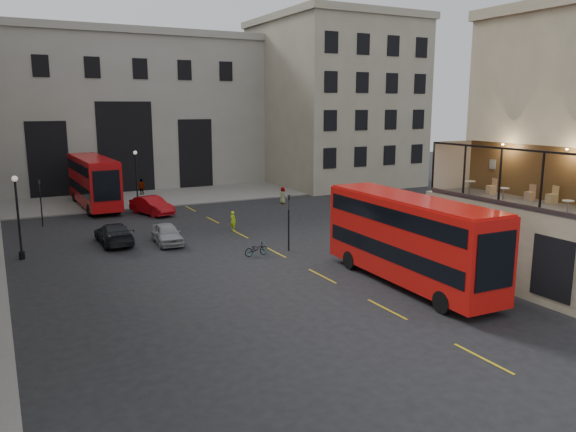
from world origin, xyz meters
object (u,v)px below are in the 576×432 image
traffic_light_near (289,215)px  street_lamp_b (137,181)px  bus_far (93,179)px  car_a (167,234)px  bicycle (256,249)px  cafe_chair_c (530,195)px  car_b (152,206)px  pedestrian_d (283,195)px  street_lamp_a (19,222)px  cyclist (233,221)px  pedestrian_b (92,202)px  pedestrian_c (142,187)px  cafe_chair_d (491,189)px  car_c (114,234)px  cafe_table_mid (503,192)px  cafe_table_near (568,205)px  bus_near (409,236)px  traffic_light_far (40,197)px  cafe_table_far (469,185)px  cafe_chair_b (552,198)px

traffic_light_near → street_lamp_b: bearing=102.8°
bus_far → car_a: bearing=-82.9°
bicycle → traffic_light_near: bearing=-90.0°
street_lamp_b → cafe_chair_c: (13.28, -34.07, 2.46)m
car_b → pedestrian_d: bearing=-19.9°
street_lamp_a → street_lamp_b: 19.42m
cyclist → pedestrian_b: 15.52m
pedestrian_c → cafe_chair_d: size_ratio=2.08×
pedestrian_c → car_a: bearing=62.2°
car_c → cafe_table_mid: bearing=130.9°
car_a → cafe_table_near: 25.44m
cyclist → pedestrian_b: (-8.49, 13.00, 0.19)m
cafe_table_near → bus_near: bearing=123.1°
traffic_light_near → car_c: (-10.02, 7.37, -1.69)m
cafe_table_mid → car_b: bearing=112.1°
traffic_light_far → bus_far: 8.65m
bus_far → pedestrian_d: bus_far is taller
car_a → pedestrian_c: 22.47m
street_lamp_a → pedestrian_d: 26.29m
traffic_light_far → street_lamp_a: size_ratio=0.71×
cafe_chair_d → car_a: bearing=134.4°
car_b → cafe_chair_c: (13.20, -28.94, 4.05)m
bus_far → bus_near: bearing=-70.9°
bus_near → car_a: bearing=120.9°
street_lamp_a → cafe_table_far: bearing=-33.5°
traffic_light_near → pedestrian_b: 22.60m
street_lamp_a → pedestrian_c: street_lamp_a is taller
street_lamp_a → cafe_chair_b: cafe_chair_b is taller
traffic_light_far → pedestrian_c: size_ratio=2.07×
pedestrian_b → pedestrian_c: pedestrian_b is taller
traffic_light_near → cyclist: traffic_light_near is taller
cafe_chair_b → street_lamp_b: bearing=110.8°
street_lamp_a → bus_near: size_ratio=0.44×
pedestrian_d → bus_far: bearing=59.9°
pedestrian_d → cafe_table_far: size_ratio=2.10×
bus_far → bicycle: bearing=-74.5°
cafe_table_near → cyclist: bearing=107.7°
cafe_chair_b → cafe_chair_c: 1.24m
street_lamp_b → car_b: size_ratio=1.08×
cyclist → cafe_table_far: bearing=-174.0°
cafe_table_mid → pedestrian_c: bearing=104.0°
cafe_chair_b → street_lamp_a: bearing=141.7°
cyclist → pedestrian_c: size_ratio=0.84×
car_c → pedestrian_b: (0.57, 13.11, 0.23)m
street_lamp_a → car_b: street_lamp_a is taller
bicycle → pedestrian_c: pedestrian_c is taller
cyclist → pedestrian_b: bearing=13.8°
bus_far → traffic_light_near: bearing=-68.9°
street_lamp_a → cafe_table_near: bearing=-44.0°
traffic_light_far → car_b: (9.08, 0.87, -1.61)m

